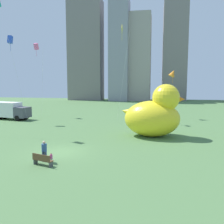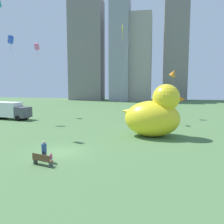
{
  "view_description": "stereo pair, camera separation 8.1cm",
  "coord_description": "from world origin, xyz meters",
  "px_view_note": "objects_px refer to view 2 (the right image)",
  "views": [
    {
      "loc": [
        8.28,
        -19.83,
        6.17
      ],
      "look_at": [
        4.26,
        2.28,
        3.41
      ],
      "focal_mm": 39.2,
      "sensor_mm": 36.0,
      "label": 1
    },
    {
      "loc": [
        8.36,
        -19.81,
        6.17
      ],
      "look_at": [
        4.26,
        2.28,
        3.41
      ],
      "focal_mm": 39.2,
      "sensor_mm": 36.0,
      "label": 2
    }
  ],
  "objects_px": {
    "kite_blue": "(11,40)",
    "park_bench": "(42,159)",
    "kite_pink": "(37,47)",
    "person_adult": "(44,150)",
    "kite_yellow": "(123,34)",
    "person_child": "(51,158)",
    "kite_orange": "(173,73)",
    "box_truck": "(11,111)",
    "giant_inflatable_duck": "(155,114)"
  },
  "relations": [
    {
      "from": "giant_inflatable_duck",
      "to": "kite_pink",
      "type": "relative_size",
      "value": 0.55
    },
    {
      "from": "kite_orange",
      "to": "kite_yellow",
      "type": "bearing_deg",
      "value": -149.36
    },
    {
      "from": "kite_pink",
      "to": "park_bench",
      "type": "bearing_deg",
      "value": -62.56
    },
    {
      "from": "giant_inflatable_duck",
      "to": "kite_yellow",
      "type": "height_order",
      "value": "kite_yellow"
    },
    {
      "from": "kite_orange",
      "to": "park_bench",
      "type": "bearing_deg",
      "value": -112.07
    },
    {
      "from": "kite_orange",
      "to": "kite_yellow",
      "type": "distance_m",
      "value": 10.98
    },
    {
      "from": "kite_yellow",
      "to": "kite_blue",
      "type": "bearing_deg",
      "value": -166.79
    },
    {
      "from": "giant_inflatable_duck",
      "to": "kite_blue",
      "type": "relative_size",
      "value": 0.55
    },
    {
      "from": "kite_pink",
      "to": "kite_orange",
      "type": "bearing_deg",
      "value": 3.05
    },
    {
      "from": "kite_pink",
      "to": "kite_yellow",
      "type": "distance_m",
      "value": 16.44
    },
    {
      "from": "person_adult",
      "to": "kite_yellow",
      "type": "distance_m",
      "value": 24.71
    },
    {
      "from": "giant_inflatable_duck",
      "to": "kite_orange",
      "type": "bearing_deg",
      "value": 79.5
    },
    {
      "from": "box_truck",
      "to": "person_adult",
      "type": "bearing_deg",
      "value": -51.51
    },
    {
      "from": "person_adult",
      "to": "box_truck",
      "type": "xyz_separation_m",
      "value": [
        -15.36,
        19.32,
        0.55
      ]
    },
    {
      "from": "person_adult",
      "to": "giant_inflatable_duck",
      "type": "xyz_separation_m",
      "value": [
        8.31,
        10.61,
        1.63
      ]
    },
    {
      "from": "kite_blue",
      "to": "person_child",
      "type": "bearing_deg",
      "value": -51.31
    },
    {
      "from": "person_adult",
      "to": "kite_pink",
      "type": "xyz_separation_m",
      "value": [
        -12.92,
        24.5,
        11.52
      ]
    },
    {
      "from": "giant_inflatable_duck",
      "to": "kite_orange",
      "type": "xyz_separation_m",
      "value": [
        2.81,
        15.16,
        5.13
      ]
    },
    {
      "from": "person_adult",
      "to": "kite_orange",
      "type": "xyz_separation_m",
      "value": [
        11.12,
        25.78,
        6.75
      ]
    },
    {
      "from": "park_bench",
      "to": "box_truck",
      "type": "bearing_deg",
      "value": 127.67
    },
    {
      "from": "park_bench",
      "to": "kite_yellow",
      "type": "bearing_deg",
      "value": 82.66
    },
    {
      "from": "person_adult",
      "to": "kite_orange",
      "type": "relative_size",
      "value": 0.2
    },
    {
      "from": "box_truck",
      "to": "kite_pink",
      "type": "height_order",
      "value": "kite_pink"
    },
    {
      "from": "box_truck",
      "to": "kite_blue",
      "type": "relative_size",
      "value": 0.52
    },
    {
      "from": "giant_inflatable_duck",
      "to": "box_truck",
      "type": "bearing_deg",
      "value": 159.81
    },
    {
      "from": "kite_pink",
      "to": "kite_yellow",
      "type": "relative_size",
      "value": 0.88
    },
    {
      "from": "kite_pink",
      "to": "kite_orange",
      "type": "height_order",
      "value": "kite_pink"
    },
    {
      "from": "kite_blue",
      "to": "kite_yellow",
      "type": "xyz_separation_m",
      "value": [
        16.45,
        3.86,
        1.05
      ]
    },
    {
      "from": "kite_blue",
      "to": "kite_yellow",
      "type": "distance_m",
      "value": 16.93
    },
    {
      "from": "kite_yellow",
      "to": "person_child",
      "type": "bearing_deg",
      "value": -96.3
    },
    {
      "from": "park_bench",
      "to": "box_truck",
      "type": "xyz_separation_m",
      "value": [
        -15.65,
        20.27,
        0.98
      ]
    },
    {
      "from": "person_adult",
      "to": "box_truck",
      "type": "relative_size",
      "value": 0.24
    },
    {
      "from": "person_child",
      "to": "giant_inflatable_duck",
      "type": "bearing_deg",
      "value": 55.58
    },
    {
      "from": "person_child",
      "to": "kite_blue",
      "type": "distance_m",
      "value": 25.52
    },
    {
      "from": "kite_blue",
      "to": "park_bench",
      "type": "bearing_deg",
      "value": -53.07
    },
    {
      "from": "box_truck",
      "to": "kite_blue",
      "type": "distance_m",
      "value": 11.37
    },
    {
      "from": "kite_orange",
      "to": "kite_pink",
      "type": "bearing_deg",
      "value": -176.95
    },
    {
      "from": "kite_pink",
      "to": "person_adult",
      "type": "bearing_deg",
      "value": -62.18
    },
    {
      "from": "person_adult",
      "to": "person_child",
      "type": "relative_size",
      "value": 1.96
    },
    {
      "from": "kite_orange",
      "to": "kite_blue",
      "type": "xyz_separation_m",
      "value": [
        -24.46,
        -8.6,
        4.77
      ]
    },
    {
      "from": "park_bench",
      "to": "box_truck",
      "type": "relative_size",
      "value": 0.25
    },
    {
      "from": "kite_pink",
      "to": "kite_orange",
      "type": "xyz_separation_m",
      "value": [
        24.05,
        1.28,
        -4.76
      ]
    },
    {
      "from": "kite_blue",
      "to": "kite_pink",
      "type": "bearing_deg",
      "value": 86.77
    },
    {
      "from": "person_adult",
      "to": "kite_blue",
      "type": "relative_size",
      "value": 0.13
    },
    {
      "from": "giant_inflatable_duck",
      "to": "park_bench",
      "type": "bearing_deg",
      "value": -124.76
    },
    {
      "from": "park_bench",
      "to": "person_adult",
      "type": "relative_size",
      "value": 1.05
    },
    {
      "from": "box_truck",
      "to": "person_child",
      "type": "bearing_deg",
      "value": -50.77
    },
    {
      "from": "park_bench",
      "to": "kite_yellow",
      "type": "height_order",
      "value": "kite_yellow"
    },
    {
      "from": "park_bench",
      "to": "kite_blue",
      "type": "xyz_separation_m",
      "value": [
        -13.62,
        18.12,
        11.96
      ]
    },
    {
      "from": "person_child",
      "to": "kite_orange",
      "type": "relative_size",
      "value": 0.1
    }
  ]
}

